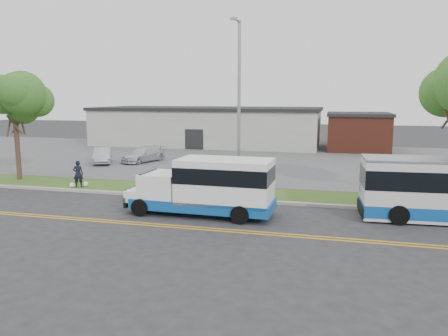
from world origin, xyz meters
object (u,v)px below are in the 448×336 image
(streetlight_near, at_px, (239,102))
(parked_car_b, at_px, (143,155))
(tree_west, at_px, (14,103))
(pedestrian, at_px, (78,174))
(parked_car_a, at_px, (103,155))
(shuttle_bus, at_px, (211,185))

(streetlight_near, xyz_separation_m, parked_car_b, (-10.38, 9.83, -4.52))
(tree_west, xyz_separation_m, pedestrian, (5.26, -1.30, -4.21))
(streetlight_near, distance_m, parked_car_a, 16.33)
(parked_car_a, distance_m, parked_car_b, 3.32)
(parked_car_b, bearing_deg, tree_west, -96.14)
(pedestrian, relative_size, parked_car_b, 0.39)
(streetlight_near, height_order, parked_car_b, streetlight_near)
(shuttle_bus, xyz_separation_m, pedestrian, (-9.42, 3.72, -0.52))
(streetlight_near, distance_m, shuttle_bus, 5.93)
(tree_west, bearing_deg, parked_car_a, 77.96)
(parked_car_a, bearing_deg, pedestrian, -94.86)
(parked_car_a, bearing_deg, parked_car_b, 1.04)
(tree_west, distance_m, parked_car_b, 11.32)
(streetlight_near, bearing_deg, parked_car_a, 148.10)
(pedestrian, xyz_separation_m, parked_car_a, (-3.59, 9.13, -0.18))
(shuttle_bus, height_order, pedestrian, shuttle_bus)
(shuttle_bus, bearing_deg, parked_car_b, 126.29)
(tree_west, xyz_separation_m, streetlight_near, (15.00, -0.47, 0.11))
(parked_car_a, bearing_deg, tree_west, -128.37)
(pedestrian, distance_m, parked_car_b, 10.67)
(tree_west, distance_m, streetlight_near, 15.01)
(pedestrian, relative_size, parked_car_a, 0.42)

